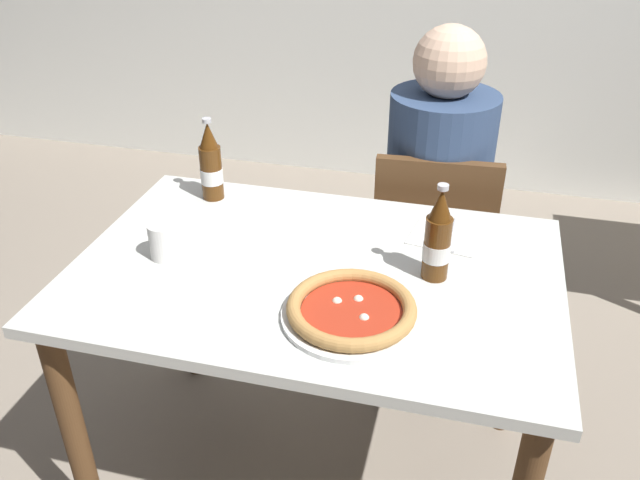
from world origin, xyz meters
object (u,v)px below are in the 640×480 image
Objects in this scene: dining_table_main at (315,304)px; diner_seated at (434,214)px; chair_behind_table at (431,248)px; paper_cup at (163,241)px; napkin_with_cutlery at (447,234)px; beer_bottle_left at (211,165)px; beer_bottle_center at (438,239)px; pizza_margherita_near at (351,310)px.

diner_seated is at bearing 69.88° from dining_table_main.
chair_behind_table is 8.95× the size of paper_cup.
dining_table_main is 0.41m from napkin_with_cutlery.
beer_bottle_left is 1.00× the size of beer_bottle_center.
beer_bottle_left reaches higher than chair_behind_table.
chair_behind_table is at bearing 81.60° from pizza_margherita_near.
chair_behind_table is 2.72× the size of pizza_margherita_near.
paper_cup is at bearing -131.40° from diner_seated.
dining_table_main is 5.80× the size of napkin_with_cutlery.
beer_bottle_left is 0.70m from napkin_with_cutlery.
diner_seated is 0.97m from paper_cup.
diner_seated is 4.89× the size of beer_bottle_left.
diner_seated is 4.89× the size of beer_bottle_center.
pizza_margherita_near is 0.28m from beer_bottle_center.
dining_table_main is at bearing -173.36° from beer_bottle_center.
beer_bottle_left reaches higher than dining_table_main.
diner_seated reaches higher than chair_behind_table.
diner_seated is 5.84× the size of napkin_with_cutlery.
beer_bottle_center reaches higher than dining_table_main.
pizza_margherita_near is 1.27× the size of beer_bottle_left.
chair_behind_table is (0.25, 0.61, -0.15)m from dining_table_main.
dining_table_main is 0.70m from diner_seated.
chair_behind_table is 3.44× the size of beer_bottle_left.
diner_seated is at bearing -88.56° from chair_behind_table.
chair_behind_table is 0.96m from paper_cup.
beer_bottle_left is 2.60× the size of paper_cup.
chair_behind_table reaches higher than dining_table_main.
paper_cup is (-0.51, 0.13, 0.03)m from pizza_margherita_near.
beer_bottle_center is 2.60× the size of paper_cup.
diner_seated is 0.87m from pizza_margherita_near.
beer_bottle_left is at bearing 175.59° from napkin_with_cutlery.
chair_behind_table reaches higher than napkin_with_cutlery.
beer_bottle_center is 1.19× the size of napkin_with_cutlery.
napkin_with_cutlery is (0.17, 0.42, -0.02)m from pizza_margherita_near.
dining_table_main is 4.86× the size of beer_bottle_center.
chair_behind_table is at bearing 68.01° from dining_table_main.
napkin_with_cutlery is at bearing -4.41° from beer_bottle_left.
napkin_with_cutlery is at bearing 38.37° from dining_table_main.
beer_bottle_center is at bearing -85.59° from diner_seated.
chair_behind_table is 0.46m from napkin_with_cutlery.
pizza_margherita_near is 3.29× the size of paper_cup.
beer_bottle_left is at bearing 142.94° from dining_table_main.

